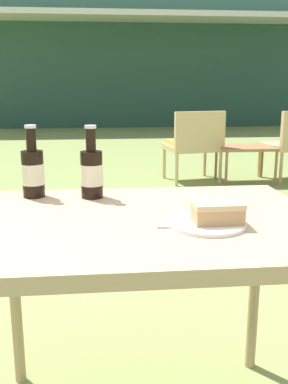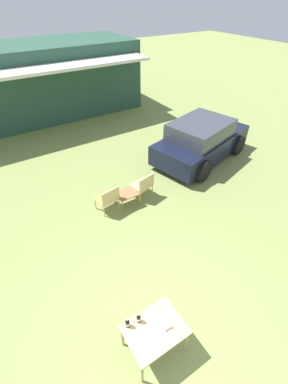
{
  "view_description": "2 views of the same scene",
  "coord_description": "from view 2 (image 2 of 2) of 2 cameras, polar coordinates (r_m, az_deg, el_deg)",
  "views": [
    {
      "loc": [
        -0.13,
        -1.19,
        1.09
      ],
      "look_at": [
        0.0,
        0.1,
        0.78
      ],
      "focal_mm": 42.0,
      "sensor_mm": 36.0,
      "label": 1
    },
    {
      "loc": [
        -1.12,
        -1.45,
        5.05
      ],
      "look_at": [
        1.61,
        2.9,
        0.9
      ],
      "focal_mm": 24.0,
      "sensor_mm": 36.0,
      "label": 2
    }
  ],
  "objects": [
    {
      "name": "garden_side_table",
      "position": [
        7.39,
        -3.83,
        -0.52
      ],
      "size": [
        0.6,
        0.48,
        0.41
      ],
      "color": "#996B42",
      "rests_on": "ground_plane"
    },
    {
      "name": "cola_bottle_far",
      "position": [
        4.64,
        -3.69,
        -27.13
      ],
      "size": [
        0.07,
        0.07,
        0.24
      ],
      "color": "black",
      "rests_on": "patio_table"
    },
    {
      "name": "cabin_building",
      "position": [
        13.91,
        -24.94,
        21.16
      ],
      "size": [
        10.28,
        4.8,
        3.11
      ],
      "color": "#284C3D",
      "rests_on": "ground_plane"
    },
    {
      "name": "wicker_chair_plain",
      "position": [
        7.6,
        -0.18,
        1.68
      ],
      "size": [
        0.66,
        0.6,
        0.8
      ],
      "rotation": [
        0.0,
        0.0,
        3.36
      ],
      "color": "tan",
      "rests_on": "ground_plane"
    },
    {
      "name": "parked_car",
      "position": [
        9.61,
        12.56,
        11.11
      ],
      "size": [
        4.16,
        2.71,
        1.46
      ],
      "rotation": [
        0.0,
        0.0,
        0.26
      ],
      "color": "black",
      "rests_on": "ground_plane"
    },
    {
      "name": "patio_table",
      "position": [
        4.76,
        2.4,
        -28.45
      ],
      "size": [
        0.97,
        0.73,
        0.73
      ],
      "color": "tan",
      "rests_on": "ground_plane"
    },
    {
      "name": "wicker_chair_cushioned",
      "position": [
        7.2,
        -8.09,
        -1.24
      ],
      "size": [
        0.64,
        0.58,
        0.8
      ],
      "rotation": [
        0.0,
        0.0,
        3.32
      ],
      "color": "tan",
      "rests_on": "ground_plane"
    },
    {
      "name": "cola_bottle_near",
      "position": [
        4.67,
        -1.21,
        -26.31
      ],
      "size": [
        0.07,
        0.07,
        0.24
      ],
      "color": "black",
      "rests_on": "patio_table"
    },
    {
      "name": "cake_on_plate",
      "position": [
        4.69,
        4.98,
        -27.78
      ],
      "size": [
        0.2,
        0.2,
        0.06
      ],
      "color": "white",
      "rests_on": "patio_table"
    },
    {
      "name": "ground_plane",
      "position": [
        5.37,
        2.19,
        -31.15
      ],
      "size": [
        60.0,
        60.0,
        0.0
      ],
      "primitive_type": "plane",
      "color": "olive"
    },
    {
      "name": "fork",
      "position": [
        4.69,
        4.38,
        -28.41
      ],
      "size": [
        0.18,
        0.03,
        0.01
      ],
      "color": "silver",
      "rests_on": "patio_table"
    }
  ]
}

